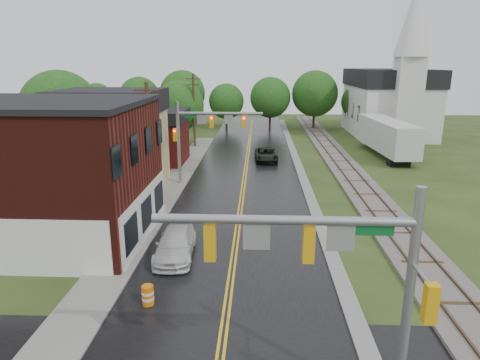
# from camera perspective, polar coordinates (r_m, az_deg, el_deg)

# --- Properties ---
(main_road) EXTENTS (10.00, 90.00, 0.02)m
(main_road) POSITION_cam_1_polar(r_m,az_deg,el_deg) (40.33, 0.64, 0.56)
(main_road) COLOR black
(main_road) RESTS_ON ground
(curb_right) EXTENTS (0.80, 70.00, 0.12)m
(curb_right) POSITION_cam_1_polar(r_m,az_deg,el_deg) (45.34, 7.70, 2.10)
(curb_right) COLOR gray
(curb_right) RESTS_ON ground
(sidewalk_left) EXTENTS (2.40, 50.00, 0.12)m
(sidewalk_left) POSITION_cam_1_polar(r_m,az_deg,el_deg) (36.29, -9.47, -1.36)
(sidewalk_left) COLOR gray
(sidewalk_left) RESTS_ON ground
(brick_building) EXTENTS (14.30, 10.30, 8.30)m
(brick_building) POSITION_cam_1_polar(r_m,az_deg,el_deg) (28.34, -26.63, 1.13)
(brick_building) COLOR #44130E
(brick_building) RESTS_ON ground
(yellow_house) EXTENTS (8.00, 7.00, 6.40)m
(yellow_house) POSITION_cam_1_polar(r_m,az_deg,el_deg) (37.75, -16.54, 3.87)
(yellow_house) COLOR tan
(yellow_house) RESTS_ON ground
(darkred_building) EXTENTS (7.00, 6.00, 4.40)m
(darkred_building) POSITION_cam_1_polar(r_m,az_deg,el_deg) (46.12, -11.69, 4.93)
(darkred_building) COLOR #3F0F0C
(darkred_building) RESTS_ON ground
(church) EXTENTS (10.40, 18.40, 20.00)m
(church) POSITION_cam_1_polar(r_m,az_deg,el_deg) (65.57, 19.49, 10.62)
(church) COLOR silver
(church) RESTS_ON ground
(railroad) EXTENTS (3.20, 80.00, 0.30)m
(railroad) POSITION_cam_1_polar(r_m,az_deg,el_deg) (45.96, 13.43, 2.12)
(railroad) COLOR #59544C
(railroad) RESTS_ON ground
(traffic_signal_near) EXTENTS (7.34, 0.30, 7.20)m
(traffic_signal_near) POSITION_cam_1_polar(r_m,az_deg,el_deg) (12.40, 12.56, -10.69)
(traffic_signal_near) COLOR gray
(traffic_signal_near) RESTS_ON ground
(traffic_signal_far) EXTENTS (7.34, 0.43, 7.20)m
(traffic_signal_far) POSITION_cam_1_polar(r_m,az_deg,el_deg) (36.67, -4.97, 6.94)
(traffic_signal_far) COLOR gray
(traffic_signal_far) RESTS_ON ground
(utility_pole_b) EXTENTS (1.80, 0.28, 9.00)m
(utility_pole_b) POSITION_cam_1_polar(r_m,az_deg,el_deg) (32.50, -11.96, 5.12)
(utility_pole_b) COLOR #382616
(utility_pole_b) RESTS_ON ground
(utility_pole_c) EXTENTS (1.80, 0.28, 9.00)m
(utility_pole_c) POSITION_cam_1_polar(r_m,az_deg,el_deg) (53.87, -6.16, 9.34)
(utility_pole_c) COLOR #382616
(utility_pole_c) RESTS_ON ground
(tree_left_b) EXTENTS (7.60, 7.60, 9.69)m
(tree_left_b) POSITION_cam_1_polar(r_m,az_deg,el_deg) (45.37, -22.66, 8.40)
(tree_left_b) COLOR black
(tree_left_b) RESTS_ON ground
(tree_left_c) EXTENTS (6.00, 6.00, 7.65)m
(tree_left_c) POSITION_cam_1_polar(r_m,az_deg,el_deg) (51.49, -14.71, 8.42)
(tree_left_c) COLOR black
(tree_left_c) RESTS_ON ground
(tree_left_e) EXTENTS (6.40, 6.40, 8.16)m
(tree_left_e) POSITION_cam_1_polar(r_m,az_deg,el_deg) (56.07, -7.97, 9.62)
(tree_left_e) COLOR black
(tree_left_e) RESTS_ON ground
(suv_dark) EXTENTS (2.56, 5.13, 1.40)m
(suv_dark) POSITION_cam_1_polar(r_m,az_deg,el_deg) (46.35, 3.49, 3.38)
(suv_dark) COLOR black
(suv_dark) RESTS_ON ground
(pickup_white) EXTENTS (2.28, 5.02, 1.43)m
(pickup_white) POSITION_cam_1_polar(r_m,az_deg,el_deg) (23.97, -8.59, -8.46)
(pickup_white) COLOR silver
(pickup_white) RESTS_ON ground
(semi_trailer) EXTENTS (3.70, 13.24, 4.07)m
(semi_trailer) POSITION_cam_1_polar(r_m,az_deg,el_deg) (51.22, 18.99, 5.67)
(semi_trailer) COLOR black
(semi_trailer) RESTS_ON ground
(construction_barrel) EXTENTS (0.54, 0.54, 0.92)m
(construction_barrel) POSITION_cam_1_polar(r_m,az_deg,el_deg) (19.88, -12.19, -14.79)
(construction_barrel) COLOR orange
(construction_barrel) RESTS_ON ground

